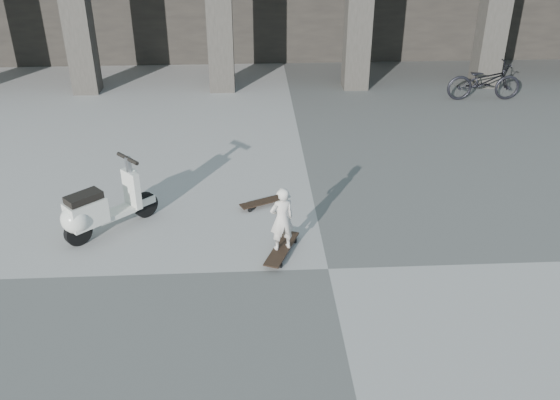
{
  "coord_description": "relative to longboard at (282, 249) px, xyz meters",
  "views": [
    {
      "loc": [
        -1.08,
        -7.03,
        4.96
      ],
      "look_at": [
        -0.65,
        0.94,
        0.65
      ],
      "focal_mm": 38.0,
      "sensor_mm": 36.0,
      "label": 1
    }
  ],
  "objects": [
    {
      "name": "child",
      "position": [
        0.0,
        -0.0,
        0.53
      ],
      "size": [
        0.42,
        0.34,
        1.01
      ],
      "primitive_type": "imported",
      "rotation": [
        0.0,
        0.0,
        3.45
      ],
      "color": "beige",
      "rests_on": "longboard"
    },
    {
      "name": "scooter",
      "position": [
        -2.87,
        0.65,
        0.38
      ],
      "size": [
        1.32,
        1.23,
        1.16
      ],
      "rotation": [
        0.0,
        0.0,
        0.74
      ],
      "color": "black",
      "rests_on": "ground"
    },
    {
      "name": "bicycle",
      "position": [
        5.53,
        6.86,
        0.41
      ],
      "size": [
        1.87,
        0.69,
        0.98
      ],
      "primitive_type": "imported",
      "rotation": [
        0.0,
        0.0,
        1.55
      ],
      "color": "black",
      "rests_on": "ground"
    },
    {
      "name": "skateboard_spare",
      "position": [
        -0.26,
        1.5,
        -0.01
      ],
      "size": [
        0.79,
        0.5,
        0.09
      ],
      "rotation": [
        0.0,
        0.0,
        0.43
      ],
      "color": "black",
      "rests_on": "ground"
    },
    {
      "name": "ground",
      "position": [
        0.65,
        -0.44,
        -0.08
      ],
      "size": [
        90.0,
        90.0,
        0.0
      ],
      "primitive_type": "plane",
      "color": "#4D4D4B",
      "rests_on": "ground"
    },
    {
      "name": "longboard",
      "position": [
        0.0,
        0.0,
        0.0
      ],
      "size": [
        0.6,
        1.03,
        0.1
      ],
      "rotation": [
        0.0,
        0.0,
        1.19
      ],
      "color": "black",
      "rests_on": "ground"
    }
  ]
}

